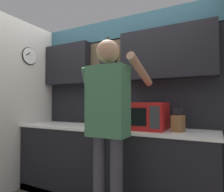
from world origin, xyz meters
name	(u,v)px	position (x,y,z in m)	size (l,w,h in m)	color
base_cabinet_counter	(108,164)	(0.00, 0.00, 0.45)	(2.51, 0.63, 0.90)	black
back_wall_unit	(119,84)	(0.02, 0.28, 1.46)	(3.08, 0.20, 2.40)	black
side_wall	(14,102)	(-1.28, -0.40, 1.21)	(0.07, 1.60, 2.40)	silver
microwave	(145,116)	(0.48, 0.00, 1.05)	(0.47, 0.40, 0.31)	red
knife_block	(178,123)	(0.84, 0.00, 0.99)	(0.13, 0.16, 0.25)	brown
utensil_crock	(108,121)	(-0.01, 0.00, 0.98)	(0.12, 0.12, 0.32)	white
person	(108,115)	(0.30, -0.54, 1.08)	(0.54, 0.68, 1.80)	#383842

